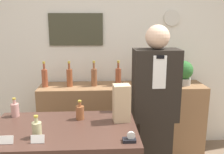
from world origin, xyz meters
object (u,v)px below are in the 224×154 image
shopkeeper (154,113)px  potted_plant (183,72)px  tape_dispenser (130,138)px  paper_bag (122,103)px

shopkeeper → potted_plant: (0.53, 0.74, 0.25)m
potted_plant → tape_dispenser: 1.71m
shopkeeper → tape_dispenser: 0.82m
shopkeeper → paper_bag: (-0.36, -0.37, 0.24)m
tape_dispenser → potted_plant: bearing=59.7°
shopkeeper → potted_plant: shopkeeper is taller
shopkeeper → tape_dispenser: size_ratio=18.92×
shopkeeper → paper_bag: shopkeeper is taller
paper_bag → tape_dispenser: bearing=-86.2°
potted_plant → tape_dispenser: size_ratio=3.43×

